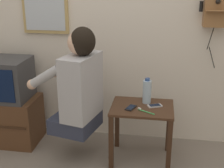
# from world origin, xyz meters

# --- Properties ---
(wall_back) EXTENTS (6.80, 0.05, 2.55)m
(wall_back) POSITION_xyz_m (0.00, 1.23, 1.27)
(wall_back) COLOR beige
(wall_back) RESTS_ON ground_plane
(side_table) EXTENTS (0.54, 0.42, 0.53)m
(side_table) POSITION_xyz_m (0.33, 0.77, 0.41)
(side_table) COLOR #422819
(side_table) RESTS_ON ground_plane
(person) EXTENTS (0.61, 0.54, 0.93)m
(person) POSITION_xyz_m (-0.22, 0.70, 0.72)
(person) COLOR #2D3347
(person) RESTS_ON ground_plane
(tv_stand) EXTENTS (0.63, 0.41, 0.47)m
(tv_stand) POSITION_xyz_m (-1.02, 0.90, 0.24)
(tv_stand) COLOR #51331E
(tv_stand) RESTS_ON ground_plane
(television) EXTENTS (0.50, 0.40, 0.40)m
(television) POSITION_xyz_m (-1.02, 0.90, 0.67)
(television) COLOR #38383A
(television) RESTS_ON tv_stand
(wall_phone_antique) EXTENTS (0.24, 0.18, 0.81)m
(wall_phone_antique) POSITION_xyz_m (0.92, 1.15, 1.38)
(wall_phone_antique) COLOR olive
(wall_mirror) EXTENTS (0.45, 0.03, 0.62)m
(wall_mirror) POSITION_xyz_m (-0.66, 1.19, 1.38)
(wall_mirror) COLOR tan
(cell_phone_held) EXTENTS (0.10, 0.14, 0.01)m
(cell_phone_held) POSITION_xyz_m (0.24, 0.72, 0.53)
(cell_phone_held) COLOR black
(cell_phone_held) RESTS_ON side_table
(cell_phone_spare) EXTENTS (0.14, 0.11, 0.01)m
(cell_phone_spare) POSITION_xyz_m (0.44, 0.79, 0.53)
(cell_phone_spare) COLOR silver
(cell_phone_spare) RESTS_ON side_table
(water_bottle) EXTENTS (0.08, 0.08, 0.23)m
(water_bottle) POSITION_xyz_m (0.36, 0.87, 0.63)
(water_bottle) COLOR #ADC6DB
(water_bottle) RESTS_ON side_table
(toothbrush) EXTENTS (0.15, 0.09, 0.02)m
(toothbrush) POSITION_xyz_m (0.36, 0.66, 0.53)
(toothbrush) COLOR #4CBF66
(toothbrush) RESTS_ON side_table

